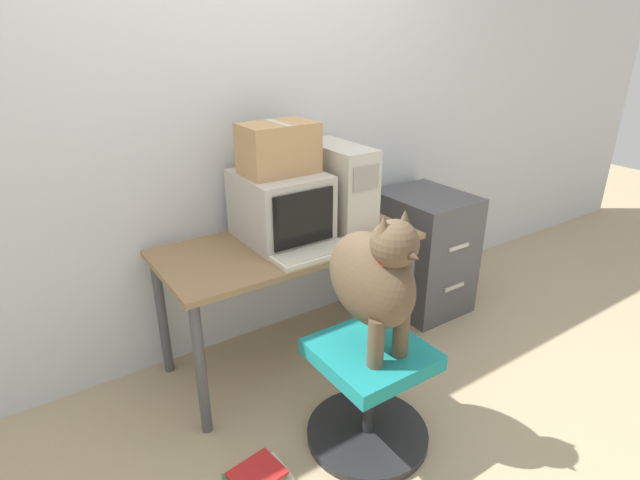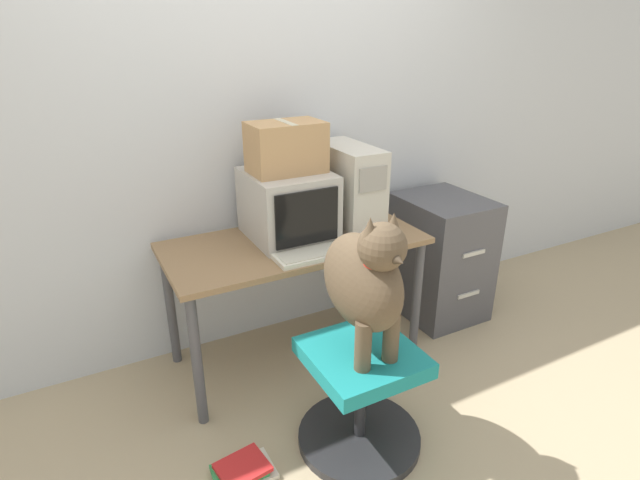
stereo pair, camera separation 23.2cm
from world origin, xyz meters
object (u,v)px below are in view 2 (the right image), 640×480
object	(u,v)px
crt_monitor	(288,205)
keyboard	(318,253)
book_stack_floor	(243,471)
pc_tower	(348,186)
filing_cabinet	(440,257)
dog	(365,279)
cardboard_box	(286,147)
office_chair	(361,396)

from	to	relation	value
crt_monitor	keyboard	world-z (taller)	crt_monitor
keyboard	book_stack_floor	bearing A→B (deg)	-143.50
pc_tower	filing_cabinet	size ratio (longest dim) A/B	0.62
crt_monitor	pc_tower	world-z (taller)	pc_tower
pc_tower	crt_monitor	bearing A→B (deg)	179.33
keyboard	dog	bearing A→B (deg)	-95.68
cardboard_box	filing_cabinet	bearing A→B (deg)	-2.89
crt_monitor	dog	bearing A→B (deg)	-92.19
pc_tower	cardboard_box	distance (m)	0.44
pc_tower	dog	world-z (taller)	pc_tower
crt_monitor	cardboard_box	xyz separation A→B (m)	(0.00, 0.00, 0.30)
dog	filing_cabinet	distance (m)	1.38
office_chair	cardboard_box	world-z (taller)	cardboard_box
office_chair	cardboard_box	distance (m)	1.24
cardboard_box	book_stack_floor	distance (m)	1.50
office_chair	book_stack_floor	world-z (taller)	office_chair
office_chair	book_stack_floor	bearing A→B (deg)	173.65
filing_cabinet	book_stack_floor	world-z (taller)	filing_cabinet
pc_tower	office_chair	xyz separation A→B (m)	(-0.39, -0.80, -0.70)
crt_monitor	filing_cabinet	xyz separation A→B (m)	(1.04, -0.05, -0.51)
office_chair	cardboard_box	xyz separation A→B (m)	(0.03, 0.80, 0.95)
dog	filing_cabinet	bearing A→B (deg)	35.10
keyboard	office_chair	xyz separation A→B (m)	(-0.05, -0.50, -0.48)
office_chair	book_stack_floor	distance (m)	0.59
keyboard	book_stack_floor	xyz separation A→B (m)	(-0.59, -0.44, -0.71)
crt_monitor	book_stack_floor	world-z (taller)	crt_monitor
book_stack_floor	office_chair	bearing A→B (deg)	-6.35
keyboard	cardboard_box	size ratio (longest dim) A/B	1.18
keyboard	crt_monitor	bearing A→B (deg)	93.61
pc_tower	keyboard	world-z (taller)	pc_tower
filing_cabinet	cardboard_box	bearing A→B (deg)	177.11
dog	pc_tower	bearing A→B (deg)	63.78
crt_monitor	office_chair	distance (m)	1.03
crt_monitor	cardboard_box	world-z (taller)	cardboard_box
dog	cardboard_box	bearing A→B (deg)	87.82
keyboard	dog	xyz separation A→B (m)	(-0.05, -0.50, 0.10)
crt_monitor	keyboard	bearing A→B (deg)	-86.39
dog	filing_cabinet	world-z (taller)	dog
crt_monitor	keyboard	size ratio (longest dim) A/B	1.05
crt_monitor	pc_tower	distance (m)	0.37
office_chair	cardboard_box	size ratio (longest dim) A/B	1.51
pc_tower	office_chair	bearing A→B (deg)	-116.22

